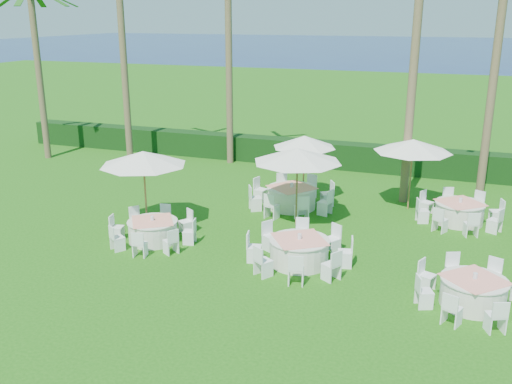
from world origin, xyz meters
TOP-DOWN VIEW (x-y plane):
  - ground at (0.00, 0.00)m, footprint 120.00×120.00m
  - hedge at (0.00, 12.00)m, footprint 34.00×1.00m
  - ocean at (0.00, 102.00)m, footprint 260.00×260.00m
  - banquet_table_a at (-3.65, 0.93)m, footprint 2.80×2.80m
  - banquet_table_b at (1.22, 0.85)m, footprint 3.08×3.08m
  - banquet_table_c at (5.99, -0.09)m, footprint 2.80×2.80m
  - banquet_table_e at (-0.41, 5.62)m, footprint 3.22×3.22m
  - banquet_table_f at (5.56, 6.05)m, footprint 2.92×2.92m
  - umbrella_a at (-4.41, 1.86)m, footprint 2.87×2.87m
  - umbrella_b at (0.25, 3.95)m, footprint 3.03×3.03m
  - umbrella_c at (-0.22, 6.56)m, footprint 2.42×2.42m
  - umbrella_d at (3.74, 6.95)m, footprint 2.83×2.83m
  - palm_a at (-9.70, 9.37)m, footprint 4.29×4.35m
  - palm_b at (-5.17, 11.19)m, footprint 4.40×4.15m
  - palm_c at (3.47, 7.83)m, footprint 4.38×4.23m
  - palm_d at (6.28, 9.32)m, footprint 4.40×4.17m
  - palm_f at (-14.25, 8.95)m, footprint 4.40×4.11m

SIDE VIEW (x-z plane):
  - ground at x=0.00m, z-range 0.00..0.00m
  - ocean at x=0.00m, z-range 0.00..0.00m
  - banquet_table_a at x=-3.65m, z-range -0.06..0.80m
  - banquet_table_c at x=5.99m, z-range -0.06..0.82m
  - banquet_table_f at x=5.56m, z-range -0.06..0.84m
  - banquet_table_b at x=1.22m, z-range -0.06..0.87m
  - banquet_table_e at x=-0.41m, z-range -0.06..0.91m
  - hedge at x=0.00m, z-range 0.00..1.20m
  - umbrella_c at x=-0.22m, z-range 1.07..3.66m
  - umbrella_d at x=3.74m, z-range 1.10..3.76m
  - umbrella_a at x=-4.41m, z-range 1.11..3.82m
  - umbrella_b at x=0.25m, z-range 1.12..3.83m
  - palm_f at x=-14.25m, z-range 0.45..8.75m
  - palm_d at x=6.28m, z-range 0.46..9.42m
  - palm_b at x=-5.17m, z-range 0.46..9.91m
  - palm_a at x=-9.70m, z-range 0.49..12.23m
  - palm_c at x=3.47m, z-range 0.49..12.64m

